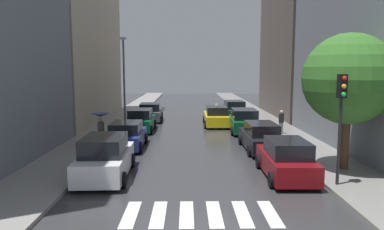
# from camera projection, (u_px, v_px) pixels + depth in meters

# --- Properties ---
(ground_plane) EXTENTS (28.00, 72.00, 0.04)m
(ground_plane) POSITION_uv_depth(u_px,v_px,m) (192.00, 120.00, 33.15)
(ground_plane) COLOR #313133
(sidewalk_left) EXTENTS (3.00, 72.00, 0.15)m
(sidewalk_left) POSITION_uv_depth(u_px,v_px,m) (121.00, 119.00, 33.06)
(sidewalk_left) COLOR gray
(sidewalk_left) RESTS_ON ground
(sidewalk_right) EXTENTS (3.00, 72.00, 0.15)m
(sidewalk_right) POSITION_uv_depth(u_px,v_px,m) (262.00, 119.00, 33.23)
(sidewalk_right) COLOR gray
(sidewalk_right) RESTS_ON ground
(crosswalk_stripes) EXTENTS (4.95, 2.20, 0.01)m
(crosswalk_stripes) POSITION_uv_depth(u_px,v_px,m) (201.00, 214.00, 11.64)
(crosswalk_stripes) COLOR silver
(crosswalk_stripes) RESTS_ON ground
(building_left_mid) EXTENTS (6.00, 17.29, 20.38)m
(building_left_mid) POSITION_uv_depth(u_px,v_px,m) (67.00, 6.00, 31.91)
(building_left_mid) COLOR #B2A38C
(building_left_mid) RESTS_ON ground
(building_right_mid) EXTENTS (6.00, 12.85, 13.26)m
(building_right_mid) POSITION_uv_depth(u_px,v_px,m) (304.00, 49.00, 35.33)
(building_right_mid) COLOR #564C47
(building_right_mid) RESTS_ON ground
(parked_car_left_nearest) EXTENTS (2.23, 4.71, 1.82)m
(parked_car_left_nearest) POSITION_uv_depth(u_px,v_px,m) (105.00, 158.00, 15.53)
(parked_car_left_nearest) COLOR silver
(parked_car_left_nearest) RESTS_ON ground
(parked_car_left_second) EXTENTS (2.12, 4.25, 1.56)m
(parked_car_left_second) POSITION_uv_depth(u_px,v_px,m) (127.00, 136.00, 21.36)
(parked_car_left_second) COLOR navy
(parked_car_left_second) RESTS_ON ground
(parked_car_left_third) EXTENTS (2.05, 4.26, 1.68)m
(parked_car_left_third) POSITION_uv_depth(u_px,v_px,m) (141.00, 121.00, 27.16)
(parked_car_left_third) COLOR #0C4C2D
(parked_car_left_third) RESTS_ON ground
(parked_car_left_fourth) EXTENTS (2.27, 4.30, 1.61)m
(parked_car_left_fourth) POSITION_uv_depth(u_px,v_px,m) (150.00, 113.00, 32.45)
(parked_car_left_fourth) COLOR #474C51
(parked_car_left_fourth) RESTS_ON ground
(parked_car_right_nearest) EXTENTS (2.07, 4.31, 1.67)m
(parked_car_right_nearest) POSITION_uv_depth(u_px,v_px,m) (286.00, 160.00, 15.48)
(parked_car_right_nearest) COLOR maroon
(parked_car_right_nearest) RESTS_ON ground
(parked_car_right_second) EXTENTS (2.05, 4.71, 1.61)m
(parked_car_right_second) POSITION_uv_depth(u_px,v_px,m) (261.00, 137.00, 20.70)
(parked_car_right_second) COLOR black
(parked_car_right_second) RESTS_ON ground
(parked_car_right_third) EXTENTS (2.25, 4.68, 1.73)m
(parked_car_right_third) POSITION_uv_depth(u_px,v_px,m) (244.00, 121.00, 26.67)
(parked_car_right_third) COLOR #0C4C2D
(parked_car_right_third) RESTS_ON ground
(parked_car_right_fourth) EXTENTS (2.16, 4.32, 1.76)m
(parked_car_right_fourth) POSITION_uv_depth(u_px,v_px,m) (234.00, 111.00, 33.33)
(parked_car_right_fourth) COLOR #0C4C2D
(parked_car_right_fourth) RESTS_ON ground
(taxi_midroad) EXTENTS (2.09, 4.56, 1.81)m
(taxi_midroad) POSITION_uv_depth(u_px,v_px,m) (216.00, 117.00, 29.69)
(taxi_midroad) COLOR yellow
(taxi_midroad) RESTS_ON ground
(pedestrian_foreground) EXTENTS (1.06, 1.06, 1.94)m
(pedestrian_foreground) POSITION_uv_depth(u_px,v_px,m) (101.00, 122.00, 20.99)
(pedestrian_foreground) COLOR gray
(pedestrian_foreground) RESTS_ON sidewalk_left
(pedestrian_near_tree) EXTENTS (0.36, 0.36, 1.64)m
(pedestrian_near_tree) POSITION_uv_depth(u_px,v_px,m) (281.00, 121.00, 25.23)
(pedestrian_near_tree) COLOR gray
(pedestrian_near_tree) RESTS_ON sidewalk_right
(street_tree_right) EXTENTS (4.03, 4.03, 6.08)m
(street_tree_right) POSITION_uv_depth(u_px,v_px,m) (349.00, 79.00, 15.91)
(street_tree_right) COLOR #513823
(street_tree_right) RESTS_ON sidewalk_right
(traffic_light_right_corner) EXTENTS (0.30, 0.42, 4.30)m
(traffic_light_right_corner) POSITION_uv_depth(u_px,v_px,m) (341.00, 105.00, 13.76)
(traffic_light_right_corner) COLOR black
(traffic_light_right_corner) RESTS_ON sidewalk_right
(lamp_post_left) EXTENTS (0.60, 0.28, 7.07)m
(lamp_post_left) POSITION_uv_depth(u_px,v_px,m) (124.00, 74.00, 29.28)
(lamp_post_left) COLOR #595B60
(lamp_post_left) RESTS_ON sidewalk_left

